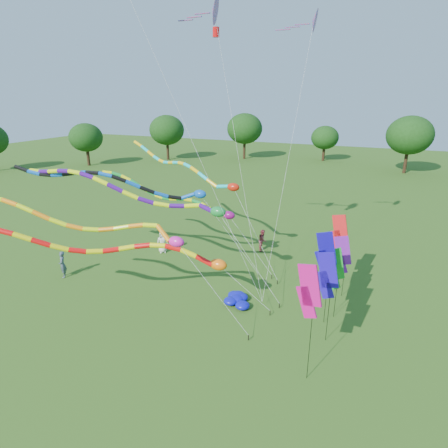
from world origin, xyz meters
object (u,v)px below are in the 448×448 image
at_px(person_b, 63,264).
at_px(person_c, 263,240).
at_px(blue_nylon_heap, 239,302).
at_px(person_a, 162,242).
at_px(tube_kite_red, 134,251).
at_px(tube_kite_orange, 96,224).

xyz_separation_m(person_b, person_c, (10.95, 9.80, -0.06)).
distance_m(blue_nylon_heap, person_a, 9.72).
height_order(tube_kite_red, person_b, tube_kite_red).
distance_m(tube_kite_red, person_a, 9.22).
bearing_deg(blue_nylon_heap, person_c, 98.96).
xyz_separation_m(blue_nylon_heap, person_c, (-1.33, 8.45, 0.63)).
xyz_separation_m(tube_kite_red, blue_nylon_heap, (4.88, 3.10, -3.63)).
bearing_deg(blue_nylon_heap, tube_kite_red, -147.61).
bearing_deg(person_c, tube_kite_orange, 148.83).
distance_m(tube_kite_red, tube_kite_orange, 2.60).
relative_size(blue_nylon_heap, person_c, 0.93).
distance_m(tube_kite_orange, person_b, 8.67).
relative_size(tube_kite_red, person_a, 7.63).
height_order(blue_nylon_heap, person_a, person_a).
height_order(tube_kite_orange, person_a, tube_kite_orange).
bearing_deg(person_a, person_b, -158.67).
bearing_deg(blue_nylon_heap, tube_kite_orange, -141.86).
xyz_separation_m(person_a, person_c, (7.04, 3.55, -0.03)).
distance_m(blue_nylon_heap, person_c, 8.58).
relative_size(person_a, person_c, 1.03).
bearing_deg(tube_kite_orange, person_b, 140.67).
relative_size(tube_kite_orange, person_c, 8.11).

